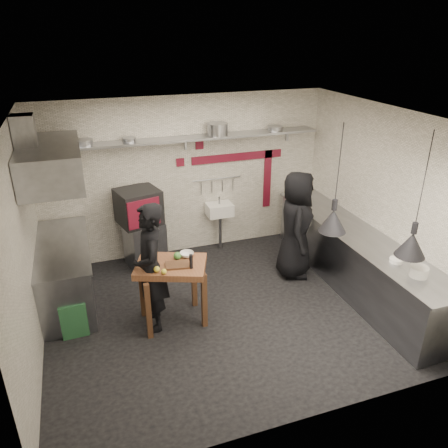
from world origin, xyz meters
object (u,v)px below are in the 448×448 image
object	(u,v)px
combi_oven	(138,207)
chef_right	(296,225)
oven_stand	(145,243)
chef_left	(151,268)
green_bin	(73,316)
prep_table	(172,293)

from	to	relation	value
combi_oven	chef_right	xyz separation A→B (m)	(2.34, -1.12, -0.20)
oven_stand	chef_left	xyz separation A→B (m)	(-0.18, -1.75, 0.50)
green_bin	chef_left	world-z (taller)	chef_left
green_bin	chef_left	bearing A→B (deg)	-11.47
combi_oven	prep_table	distance (m)	1.86
combi_oven	prep_table	xyz separation A→B (m)	(0.15, -1.74, -0.63)
combi_oven	prep_table	world-z (taller)	combi_oven
prep_table	chef_left	distance (m)	0.52
oven_stand	chef_left	world-z (taller)	chef_left
chef_left	chef_right	world-z (taller)	chef_left
green_bin	prep_table	world-z (taller)	prep_table
prep_table	chef_right	bearing A→B (deg)	36.74
combi_oven	chef_left	size ratio (longest dim) A/B	0.36
oven_stand	chef_right	bearing A→B (deg)	-40.55
prep_table	chef_left	world-z (taller)	chef_left
green_bin	oven_stand	bearing A→B (deg)	51.03
oven_stand	combi_oven	world-z (taller)	combi_oven
oven_stand	chef_right	distance (m)	2.59
oven_stand	green_bin	xyz separation A→B (m)	(-1.24, -1.53, -0.15)
chef_right	prep_table	bearing A→B (deg)	129.76
oven_stand	combi_oven	size ratio (longest dim) A/B	1.23
chef_left	chef_right	distance (m)	2.54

